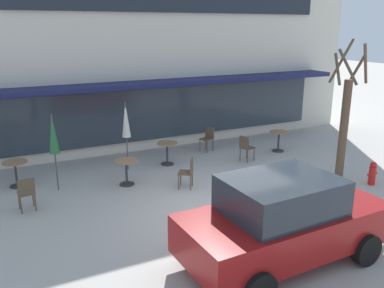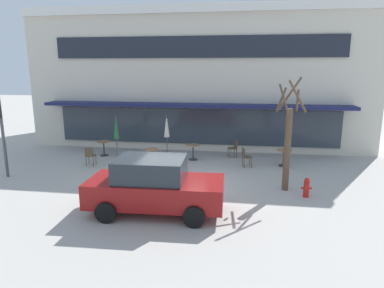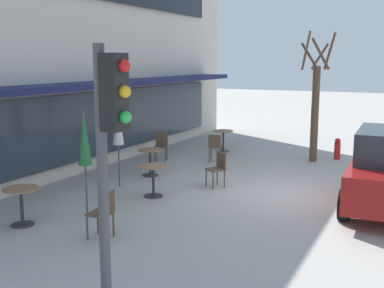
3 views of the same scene
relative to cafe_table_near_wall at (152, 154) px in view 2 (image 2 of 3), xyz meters
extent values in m
plane|color=#ADA8A0|center=(1.59, -2.89, -0.52)|extent=(80.00, 80.00, 0.00)
cube|color=beige|center=(1.59, 7.11, 3.31)|extent=(18.96, 8.00, 7.65)
cube|color=silver|center=(1.59, 2.99, 6.89)|extent=(18.96, 0.24, 0.44)
cube|color=#191E4C|center=(1.59, 2.56, 2.03)|extent=(16.11, 1.10, 0.16)
cube|color=#1E232D|center=(1.59, 3.05, 4.99)|extent=(15.17, 0.10, 1.10)
cube|color=#2D3842|center=(1.59, 3.05, 0.83)|extent=(15.17, 0.10, 1.90)
cylinder|color=#333338|center=(0.00, 0.00, -0.50)|extent=(0.44, 0.44, 0.03)
cylinder|color=#333338|center=(0.00, 0.00, -0.14)|extent=(0.07, 0.07, 0.70)
cylinder|color=#99704C|center=(0.00, 0.00, 0.23)|extent=(0.70, 0.70, 0.03)
cylinder|color=#333338|center=(-2.90, 1.28, -0.50)|extent=(0.44, 0.44, 0.03)
cylinder|color=#333338|center=(-2.90, 1.28, -0.14)|extent=(0.07, 0.07, 0.70)
cylinder|color=#99704C|center=(-2.90, 1.28, 0.23)|extent=(0.70, 0.70, 0.03)
cylinder|color=#333338|center=(1.79, 1.16, -0.50)|extent=(0.44, 0.44, 0.03)
cylinder|color=#333338|center=(1.79, 1.16, -0.14)|extent=(0.07, 0.07, 0.70)
cylinder|color=#99704C|center=(1.79, 1.16, 0.23)|extent=(0.70, 0.70, 0.03)
cylinder|color=#333338|center=(6.09, 0.71, -0.50)|extent=(0.44, 0.44, 0.03)
cylinder|color=#333338|center=(6.09, 0.71, -0.14)|extent=(0.07, 0.07, 0.70)
cylinder|color=#99704C|center=(6.09, 0.71, 0.23)|extent=(0.70, 0.70, 0.03)
cylinder|color=#4C4C51|center=(0.45, 1.28, 0.58)|extent=(0.04, 0.04, 2.20)
cone|color=silver|center=(0.45, 1.28, 1.13)|extent=(0.28, 0.28, 1.10)
cylinder|color=#4C4C51|center=(-1.87, 0.50, 0.58)|extent=(0.04, 0.04, 2.20)
cone|color=#286B38|center=(-1.87, 0.50, 1.13)|extent=(0.28, 0.28, 1.10)
cylinder|color=brown|center=(3.59, 1.68, -0.29)|extent=(0.04, 0.04, 0.45)
cylinder|color=brown|center=(3.47, 2.00, -0.29)|extent=(0.04, 0.04, 0.45)
cylinder|color=brown|center=(3.91, 1.80, -0.29)|extent=(0.04, 0.04, 0.45)
cylinder|color=brown|center=(3.78, 2.12, -0.29)|extent=(0.04, 0.04, 0.45)
cube|color=brown|center=(3.69, 1.90, -0.05)|extent=(0.52, 0.52, 0.04)
cube|color=brown|center=(3.86, 1.97, 0.17)|extent=(0.18, 0.39, 0.40)
cylinder|color=brown|center=(1.20, -1.03, -0.29)|extent=(0.04, 0.04, 0.45)
cylinder|color=brown|center=(1.39, -0.75, -0.29)|extent=(0.04, 0.04, 0.45)
cylinder|color=brown|center=(1.48, -1.23, -0.29)|extent=(0.04, 0.04, 0.45)
cylinder|color=brown|center=(1.67, -0.95, -0.29)|extent=(0.04, 0.04, 0.45)
cube|color=brown|center=(1.44, -0.99, -0.05)|extent=(0.56, 0.56, 0.04)
cube|color=brown|center=(1.59, -1.09, 0.17)|extent=(0.26, 0.35, 0.40)
cylinder|color=brown|center=(-2.96, -0.36, -0.29)|extent=(0.04, 0.04, 0.45)
cylinder|color=brown|center=(-2.62, -0.34, -0.29)|extent=(0.04, 0.04, 0.45)
cylinder|color=brown|center=(-2.94, -0.70, -0.29)|extent=(0.04, 0.04, 0.45)
cylinder|color=brown|center=(-2.60, -0.68, -0.29)|extent=(0.04, 0.04, 0.45)
cube|color=brown|center=(-2.78, -0.52, -0.05)|extent=(0.43, 0.43, 0.04)
cube|color=brown|center=(-2.77, -0.70, 0.17)|extent=(0.40, 0.07, 0.40)
cylinder|color=brown|center=(4.54, 0.50, -0.29)|extent=(0.04, 0.04, 0.45)
cylinder|color=brown|center=(4.63, 0.17, -0.29)|extent=(0.04, 0.04, 0.45)
cylinder|color=brown|center=(4.21, 0.42, -0.29)|extent=(0.04, 0.04, 0.45)
cylinder|color=brown|center=(4.30, 0.09, -0.29)|extent=(0.04, 0.04, 0.45)
cube|color=brown|center=(4.42, 0.29, -0.05)|extent=(0.49, 0.49, 0.04)
cube|color=brown|center=(4.24, 0.25, 0.17)|extent=(0.14, 0.40, 0.40)
cube|color=maroon|center=(1.56, -5.23, 0.18)|extent=(4.26, 1.94, 0.76)
cube|color=#232B33|center=(1.41, -5.24, 0.90)|extent=(2.15, 1.67, 0.68)
cylinder|color=black|center=(2.83, -4.29, -0.20)|extent=(0.65, 0.24, 0.64)
cylinder|color=black|center=(2.89, -6.09, -0.20)|extent=(0.65, 0.24, 0.64)
cylinder|color=black|center=(0.23, -4.38, -0.20)|extent=(0.65, 0.24, 0.64)
cylinder|color=black|center=(0.29, -6.18, -0.20)|extent=(0.65, 0.24, 0.64)
cylinder|color=brown|center=(5.81, -2.54, 1.01)|extent=(0.24, 0.24, 3.05)
cylinder|color=brown|center=(6.05, -2.57, 2.83)|extent=(0.13, 0.56, 0.83)
cylinder|color=brown|center=(5.83, -2.18, 3.03)|extent=(0.80, 0.13, 1.23)
cylinder|color=brown|center=(5.51, -2.37, 2.83)|extent=(0.45, 0.68, 0.85)
cylinder|color=brown|center=(5.57, -2.69, 2.90)|extent=(0.39, 0.58, 0.99)
cylinder|color=brown|center=(6.01, -2.88, 2.98)|extent=(0.77, 0.50, 1.15)
cylinder|color=#47474C|center=(-5.50, -2.65, 1.18)|extent=(0.12, 0.12, 3.40)
cylinder|color=red|center=(6.46, -3.19, -0.24)|extent=(0.20, 0.20, 0.55)
sphere|color=red|center=(6.46, -3.19, 0.09)|extent=(0.19, 0.19, 0.19)
cylinder|color=red|center=(6.33, -3.19, -0.19)|extent=(0.10, 0.07, 0.07)
cylinder|color=red|center=(6.59, -3.19, -0.19)|extent=(0.10, 0.07, 0.07)
camera|label=1|loc=(-3.26, -10.84, 3.97)|focal=38.00mm
camera|label=2|loc=(4.18, -15.04, 3.95)|focal=32.00mm
camera|label=3|loc=(-9.60, -5.73, 2.71)|focal=45.00mm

